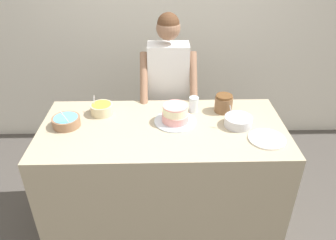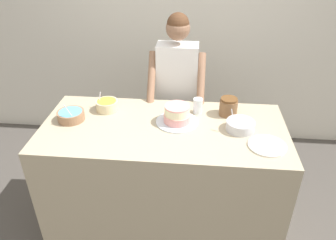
{
  "view_description": "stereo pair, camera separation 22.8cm",
  "coord_description": "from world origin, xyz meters",
  "px_view_note": "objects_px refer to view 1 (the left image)",
  "views": [
    {
      "loc": [
        -0.01,
        -1.58,
        2.22
      ],
      "look_at": [
        0.04,
        0.37,
        1.04
      ],
      "focal_mm": 35.0,
      "sensor_mm": 36.0,
      "label": 1
    },
    {
      "loc": [
        0.22,
        -1.57,
        2.22
      ],
      "look_at": [
        0.04,
        0.37,
        1.04
      ],
      "focal_mm": 35.0,
      "sensor_mm": 36.0,
      "label": 2
    }
  ],
  "objects_px": {
    "frosting_bowl_white": "(238,121)",
    "frosting_bowl_orange": "(102,109)",
    "ceramic_plate": "(267,139)",
    "stoneware_jar": "(224,103)",
    "person_baker": "(168,86)",
    "frosting_bowl_blue": "(66,121)",
    "drinking_glass": "(194,104)",
    "cake": "(175,115)"
  },
  "relations": [
    {
      "from": "drinking_glass",
      "to": "ceramic_plate",
      "type": "relative_size",
      "value": 0.48
    },
    {
      "from": "cake",
      "to": "drinking_glass",
      "type": "distance_m",
      "value": 0.21
    },
    {
      "from": "frosting_bowl_orange",
      "to": "ceramic_plate",
      "type": "distance_m",
      "value": 1.23
    },
    {
      "from": "drinking_glass",
      "to": "ceramic_plate",
      "type": "xyz_separation_m",
      "value": [
        0.46,
        -0.4,
        -0.05
      ]
    },
    {
      "from": "ceramic_plate",
      "to": "cake",
      "type": "bearing_deg",
      "value": 157.97
    },
    {
      "from": "frosting_bowl_orange",
      "to": "cake",
      "type": "bearing_deg",
      "value": -13.65
    },
    {
      "from": "person_baker",
      "to": "drinking_glass",
      "type": "bearing_deg",
      "value": -64.26
    },
    {
      "from": "cake",
      "to": "ceramic_plate",
      "type": "distance_m",
      "value": 0.66
    },
    {
      "from": "frosting_bowl_orange",
      "to": "ceramic_plate",
      "type": "xyz_separation_m",
      "value": [
        1.17,
        -0.38,
        -0.04
      ]
    },
    {
      "from": "cake",
      "to": "stoneware_jar",
      "type": "height_order",
      "value": "same"
    },
    {
      "from": "stoneware_jar",
      "to": "frosting_bowl_blue",
      "type": "bearing_deg",
      "value": -170.88
    },
    {
      "from": "person_baker",
      "to": "stoneware_jar",
      "type": "bearing_deg",
      "value": -43.12
    },
    {
      "from": "stoneware_jar",
      "to": "person_baker",
      "type": "bearing_deg",
      "value": 136.88
    },
    {
      "from": "cake",
      "to": "frosting_bowl_orange",
      "type": "distance_m",
      "value": 0.57
    },
    {
      "from": "drinking_glass",
      "to": "ceramic_plate",
      "type": "distance_m",
      "value": 0.62
    },
    {
      "from": "person_baker",
      "to": "ceramic_plate",
      "type": "relative_size",
      "value": 6.43
    },
    {
      "from": "cake",
      "to": "ceramic_plate",
      "type": "xyz_separation_m",
      "value": [
        0.61,
        -0.25,
        -0.05
      ]
    },
    {
      "from": "frosting_bowl_white",
      "to": "frosting_bowl_orange",
      "type": "relative_size",
      "value": 1.17
    },
    {
      "from": "frosting_bowl_blue",
      "to": "ceramic_plate",
      "type": "xyz_separation_m",
      "value": [
        1.4,
        -0.21,
        -0.03
      ]
    },
    {
      "from": "person_baker",
      "to": "frosting_bowl_blue",
      "type": "bearing_deg",
      "value": -142.37
    },
    {
      "from": "stoneware_jar",
      "to": "drinking_glass",
      "type": "bearing_deg",
      "value": 178.99
    },
    {
      "from": "frosting_bowl_blue",
      "to": "frosting_bowl_orange",
      "type": "distance_m",
      "value": 0.29
    },
    {
      "from": "ceramic_plate",
      "to": "stoneware_jar",
      "type": "relative_size",
      "value": 1.82
    },
    {
      "from": "cake",
      "to": "stoneware_jar",
      "type": "xyz_separation_m",
      "value": [
        0.38,
        0.15,
        0.01
      ]
    },
    {
      "from": "cake",
      "to": "drinking_glass",
      "type": "xyz_separation_m",
      "value": [
        0.15,
        0.15,
        -0.0
      ]
    },
    {
      "from": "frosting_bowl_white",
      "to": "drinking_glass",
      "type": "height_order",
      "value": "frosting_bowl_white"
    },
    {
      "from": "cake",
      "to": "drinking_glass",
      "type": "height_order",
      "value": "cake"
    },
    {
      "from": "frosting_bowl_white",
      "to": "person_baker",
      "type": "bearing_deg",
      "value": 129.15
    },
    {
      "from": "cake",
      "to": "stoneware_jar",
      "type": "bearing_deg",
      "value": 21.67
    },
    {
      "from": "person_baker",
      "to": "drinking_glass",
      "type": "height_order",
      "value": "person_baker"
    },
    {
      "from": "frosting_bowl_white",
      "to": "drinking_glass",
      "type": "relative_size",
      "value": 1.66
    },
    {
      "from": "drinking_glass",
      "to": "person_baker",
      "type": "bearing_deg",
      "value": 115.74
    },
    {
      "from": "frosting_bowl_white",
      "to": "frosting_bowl_orange",
      "type": "distance_m",
      "value": 1.03
    },
    {
      "from": "frosting_bowl_orange",
      "to": "drinking_glass",
      "type": "bearing_deg",
      "value": 1.57
    },
    {
      "from": "cake",
      "to": "frosting_bowl_orange",
      "type": "relative_size",
      "value": 1.81
    },
    {
      "from": "frosting_bowl_white",
      "to": "frosting_bowl_blue",
      "type": "height_order",
      "value": "frosting_bowl_white"
    },
    {
      "from": "cake",
      "to": "drinking_glass",
      "type": "relative_size",
      "value": 2.58
    },
    {
      "from": "person_baker",
      "to": "cake",
      "type": "height_order",
      "value": "person_baker"
    },
    {
      "from": "ceramic_plate",
      "to": "stoneware_jar",
      "type": "xyz_separation_m",
      "value": [
        -0.23,
        0.4,
        0.06
      ]
    },
    {
      "from": "ceramic_plate",
      "to": "drinking_glass",
      "type": "bearing_deg",
      "value": 139.05
    },
    {
      "from": "frosting_bowl_white",
      "to": "frosting_bowl_orange",
      "type": "bearing_deg",
      "value": 169.0
    },
    {
      "from": "cake",
      "to": "frosting_bowl_orange",
      "type": "height_order",
      "value": "same"
    }
  ]
}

